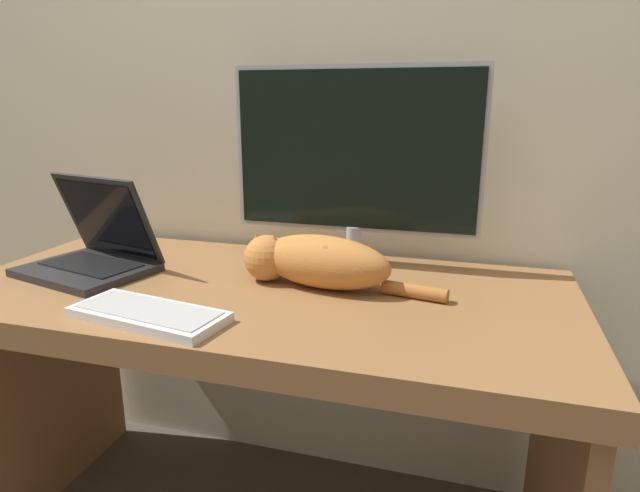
% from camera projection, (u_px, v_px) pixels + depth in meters
% --- Properties ---
extents(wall_back, '(6.40, 0.06, 2.60)m').
position_uv_depth(wall_back, '(309.00, 51.00, 1.50)').
color(wall_back, beige).
rests_on(wall_back, ground_plane).
extents(desk, '(1.47, 0.69, 0.74)m').
position_uv_depth(desk, '(261.00, 346.00, 1.32)').
color(desk, olive).
rests_on(desk, ground_plane).
extents(monitor, '(0.65, 0.17, 0.52)m').
position_uv_depth(monitor, '(355.00, 160.00, 1.37)').
color(monitor, '#B2B2B7').
rests_on(monitor, desk).
extents(laptop, '(0.36, 0.31, 0.25)m').
position_uv_depth(laptop, '(93.00, 253.00, 1.38)').
color(laptop, '#232326').
rests_on(laptop, desk).
extents(external_keyboard, '(0.35, 0.18, 0.02)m').
position_uv_depth(external_keyboard, '(149.00, 314.00, 1.09)').
color(external_keyboard, white).
rests_on(external_keyboard, desk).
extents(cat, '(0.50, 0.19, 0.13)m').
position_uv_depth(cat, '(314.00, 260.00, 1.27)').
color(cat, '#C67A38').
rests_on(cat, desk).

